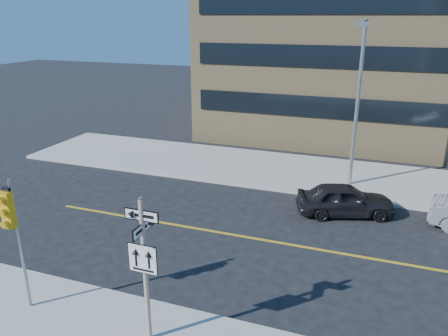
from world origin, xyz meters
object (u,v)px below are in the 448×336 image
at_px(sign_pole, 145,263).
at_px(parked_car_a, 345,200).
at_px(streetlight_a, 358,94).
at_px(traffic_signal, 11,220).

bearing_deg(sign_pole, parked_car_a, 67.86).
height_order(sign_pole, parked_car_a, sign_pole).
xyz_separation_m(sign_pole, streetlight_a, (4.00, 13.27, 2.32)).
distance_m(sign_pole, traffic_signal, 4.05).
bearing_deg(traffic_signal, sign_pole, 2.11).
height_order(sign_pole, streetlight_a, streetlight_a).
relative_size(parked_car_a, streetlight_a, 0.52).
height_order(sign_pole, traffic_signal, sign_pole).
xyz_separation_m(traffic_signal, streetlight_a, (8.00, 13.42, 1.73)).
distance_m(parked_car_a, streetlight_a, 5.21).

